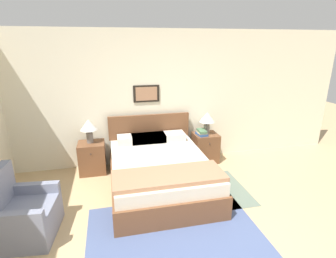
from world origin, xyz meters
TOP-DOWN VIEW (x-y plane):
  - wall_back at (-0.00, 2.86)m, footprint 7.89×0.09m
  - area_rug_main at (-0.21, 0.58)m, footprint 2.22×1.51m
  - area_rug_bedside at (0.86, 1.45)m, footprint 0.70×1.18m
  - bed at (-0.19, 1.75)m, footprint 1.59×2.13m
  - armchair at (-2.08, 0.96)m, footprint 0.76×0.81m
  - nightstand_near_window at (-1.31, 2.57)m, footprint 0.48×0.45m
  - nightstand_by_door at (0.94, 2.57)m, footprint 0.48×0.45m
  - table_lamp_near_window at (-1.32, 2.59)m, footprint 0.31×0.31m
  - table_lamp_by_door at (0.96, 2.59)m, footprint 0.31×0.31m
  - book_thick_bottom at (0.83, 2.52)m, footprint 0.20×0.28m
  - book_hardcover_middle at (0.83, 2.52)m, footprint 0.17×0.22m
  - book_novel_upper at (0.83, 2.52)m, footprint 0.15×0.26m

SIDE VIEW (x-z plane):
  - area_rug_main at x=-0.21m, z-range 0.00..0.01m
  - area_rug_bedside at x=0.86m, z-range 0.00..0.01m
  - nightstand_near_window at x=-1.31m, z-range 0.00..0.59m
  - nightstand_by_door at x=0.94m, z-range 0.00..0.59m
  - armchair at x=-2.08m, z-range -0.15..0.75m
  - bed at x=-0.19m, z-range -0.20..0.81m
  - book_thick_bottom at x=0.83m, z-range 0.59..0.63m
  - book_hardcover_middle at x=0.83m, z-range 0.63..0.66m
  - book_novel_upper at x=0.83m, z-range 0.66..0.70m
  - table_lamp_near_window at x=-1.32m, z-range 0.68..1.13m
  - table_lamp_by_door at x=0.96m, z-range 0.68..1.13m
  - wall_back at x=0.00m, z-range 0.00..2.60m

